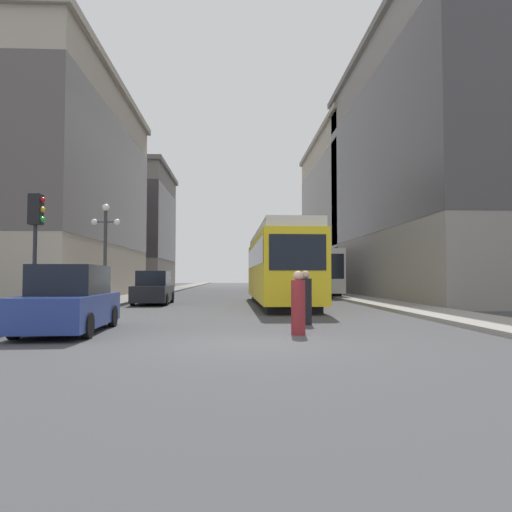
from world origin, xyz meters
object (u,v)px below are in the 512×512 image
streetcar (278,266)px  parked_car_left_near (70,301)px  traffic_light_near_left (36,223)px  lamp_post_left_near (105,237)px  pedestrian_crossing_near (298,305)px  pedestrian_crossing_far (306,299)px  parked_car_left_mid (154,289)px  transit_bus (313,271)px

streetcar → parked_car_left_near: 13.83m
traffic_light_near_left → lamp_post_left_near: (-0.22, 8.41, 0.27)m
traffic_light_near_left → pedestrian_crossing_near: bearing=-18.0°
streetcar → pedestrian_crossing_far: (-0.08, -10.28, -1.31)m
pedestrian_crossing_near → traffic_light_near_left: 8.55m
parked_car_left_mid → pedestrian_crossing_near: (6.12, -13.68, -0.07)m
parked_car_left_near → pedestrian_crossing_far: bearing=11.9°
streetcar → traffic_light_near_left: 13.33m
streetcar → lamp_post_left_near: lamp_post_left_near is taller
pedestrian_crossing_far → lamp_post_left_near: size_ratio=0.34×
transit_bus → parked_car_left_mid: bearing=-132.6°
parked_car_left_near → lamp_post_left_near: size_ratio=0.90×
lamp_post_left_near → transit_bus: bearing=48.4°
streetcar → parked_car_left_mid: bearing=171.8°
parked_car_left_mid → lamp_post_left_near: size_ratio=0.94×
parked_car_left_near → parked_car_left_mid: (0.00, 12.88, 0.00)m
streetcar → pedestrian_crossing_far: streetcar is taller
traffic_light_near_left → pedestrian_crossing_far: bearing=-0.2°
pedestrian_crossing_far → transit_bus: bearing=-53.5°
pedestrian_crossing_near → streetcar: bearing=-18.9°
parked_car_left_near → pedestrian_crossing_far: (6.70, 1.71, -0.05)m
lamp_post_left_near → parked_car_left_near: bearing=-79.4°
parked_car_left_mid → traffic_light_near_left: size_ratio=1.19×
parked_car_left_mid → traffic_light_near_left: traffic_light_near_left is taller
traffic_light_near_left → parked_car_left_mid: bearing=81.4°
streetcar → parked_car_left_near: bearing=-120.2°
pedestrian_crossing_near → traffic_light_near_left: (-7.80, 2.53, 2.39)m
pedestrian_crossing_near → transit_bus: bearing=-26.3°
pedestrian_crossing_far → lamp_post_left_near: 12.34m
pedestrian_crossing_near → pedestrian_crossing_far: bearing=-28.9°
parked_car_left_mid → parked_car_left_near: bearing=-91.6°
pedestrian_crossing_far → traffic_light_near_left: traffic_light_near_left is taller
pedestrian_crossing_near → pedestrian_crossing_far: (0.58, 2.50, 0.02)m
parked_car_left_near → pedestrian_crossing_near: parked_car_left_near is taller
transit_bus → pedestrian_crossing_far: transit_bus is taller
streetcar → transit_bus: size_ratio=1.19×
pedestrian_crossing_near → parked_car_left_near: bearing=66.7°
streetcar → parked_car_left_near: size_ratio=3.26×
streetcar → parked_car_left_near: streetcar is taller
transit_bus → lamp_post_left_near: bearing=-131.1°
transit_bus → traffic_light_near_left: traffic_light_near_left is taller
parked_car_left_mid → pedestrian_crossing_far: size_ratio=2.75×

